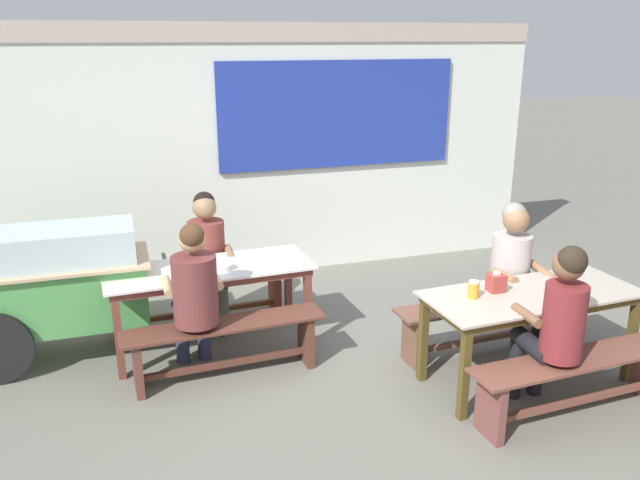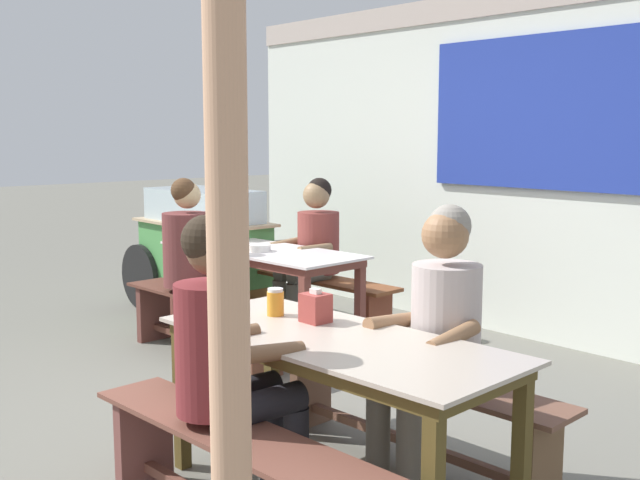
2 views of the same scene
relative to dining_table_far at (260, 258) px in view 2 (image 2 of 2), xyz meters
The scene contains 17 objects.
ground_plane 1.57m from the dining_table_far, 44.34° to the right, with size 40.00×40.00×0.00m, color slate.
backdrop_wall 2.15m from the dining_table_far, 58.47° to the left, with size 6.05×0.23×2.73m.
dining_table_far is the anchor object (origin of this frame).
dining_table_near 2.59m from the dining_table_far, 30.21° to the right, with size 1.69×0.77×0.74m.
bench_far_back 0.64m from the dining_table_far, 92.71° to the left, with size 1.70×0.39×0.46m.
bench_far_front 0.65m from the dining_table_far, 87.29° to the right, with size 1.60×0.39×0.46m.
bench_near_back 2.37m from the dining_table_far, 19.22° to the right, with size 1.66×0.39×0.46m.
bench_near_front 2.94m from the dining_table_far, 39.02° to the right, with size 1.64×0.40×0.46m.
food_cart 1.18m from the dining_table_far, 168.79° to the left, with size 1.68×0.73×1.12m.
person_near_front 2.75m from the dining_table_far, 40.03° to the right, with size 0.41×0.56×1.30m.
person_right_near_table 2.55m from the dining_table_far, 19.06° to the right, with size 0.44×0.57×1.29m.
person_left_back_turned 0.51m from the dining_table_far, 111.00° to the right, with size 0.45×0.59×1.29m.
person_center_facing 0.48m from the dining_table_far, 83.30° to the left, with size 0.46×0.55×1.26m.
tissue_box 2.33m from the dining_table_far, 30.98° to the right, with size 0.12×0.11×0.16m.
condiment_jar 2.17m from the dining_table_far, 35.36° to the right, with size 0.08×0.08×0.13m.
soup_bowl 0.18m from the dining_table_far, 39.74° to the right, with size 0.17×0.17×0.05m, color silver.
wooden_support_post 3.77m from the dining_table_far, 38.53° to the right, with size 0.11×0.11×2.39m, color tan.
Camera 2 is at (3.57, -2.49, 1.61)m, focal length 42.99 mm.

